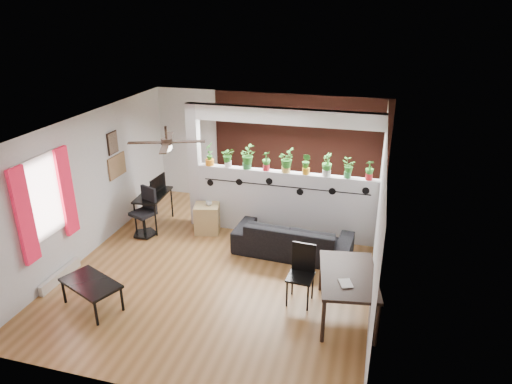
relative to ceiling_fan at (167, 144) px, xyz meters
The scene contains 30 objects.
room_shell 1.33m from the ceiling_fan, 20.56° to the left, with size 6.30×7.10×2.90m.
partition_wall 2.91m from the ceiling_fan, 48.37° to the left, with size 3.60×0.18×1.35m, color #BCBCC1.
ceiling_header 2.41m from the ceiling_fan, 48.37° to the left, with size 3.60×0.18×0.30m, color white.
pier_column 2.09m from the ceiling_fan, 99.77° to the left, with size 0.22×0.20×2.60m, color #BCBCC1.
brick_panel 3.78m from the ceiling_fan, 63.93° to the left, with size 3.90×0.05×2.60m, color #9D3F2D.
vine_decal 2.64m from the ceiling_fan, 46.80° to the left, with size 3.31×0.01×0.30m.
window_assembly 2.13m from the ceiling_fan, 152.87° to the right, with size 0.09×1.30×1.55m.
baseboard_heater 2.96m from the ceiling_fan, 152.65° to the right, with size 0.08×1.00×0.18m, color beige.
corkboard 2.38m from the ceiling_fan, 144.85° to the left, with size 0.03×0.60×0.45m, color brown.
framed_art 2.19m from the ceiling_fan, 145.97° to the left, with size 0.03×0.34×0.44m.
ceiling_fan is the anchor object (origin of this frame).
potted_plant_0 1.94m from the ceiling_fan, 89.36° to the left, with size 0.26×0.30×0.48m.
potted_plant_1 1.99m from the ceiling_fan, 77.02° to the left, with size 0.24×0.21×0.40m.
potted_plant_2 2.10m from the ceiling_fan, 65.77° to the left, with size 0.30×0.31×0.47m.
potted_plant_3 2.30m from the ceiling_fan, 56.20° to the left, with size 0.24×0.24×0.39m.
potted_plant_4 2.51m from the ceiling_fan, 48.37° to the left, with size 0.24×0.28×0.47m.
potted_plant_5 2.79m from the ceiling_fan, 42.06° to the left, with size 0.26×0.25×0.41m.
potted_plant_6 3.08m from the ceiling_fan, 36.98° to the left, with size 0.28×0.30×0.45m.
potted_plant_7 3.40m from the ceiling_fan, 32.88° to the left, with size 0.21×0.18×0.38m.
potted_plant_8 3.73m from the ceiling_fan, 29.51° to the left, with size 0.23×0.21×0.38m.
sofa 2.97m from the ceiling_fan, 28.78° to the left, with size 2.09×0.82×0.61m, color black.
cube_shelf 2.49m from the ceiling_fan, 88.22° to the left, with size 0.49×0.44×0.60m, color #A38756.
cup 2.21m from the ceiling_fan, 86.26° to the left, with size 0.13×0.13×0.10m, color gray.
computer_desk 2.49m from the ceiling_fan, 128.14° to the left, with size 0.59×1.03×0.72m.
monitor 2.48m from the ceiling_fan, 125.45° to the left, with size 0.05×0.33×0.19m, color black.
office_chair 2.41m from the ceiling_fan, 137.29° to the left, with size 0.54×0.54×0.99m.
dining_table 3.52m from the ceiling_fan, 10.59° to the right, with size 1.01×1.45×0.73m.
book 3.45m from the ceiling_fan, 16.43° to the right, with size 0.17×0.23×0.02m, color gray.
folding_chair 2.92m from the ceiling_fan, ahead, with size 0.42×0.42×0.98m.
coffee_table 2.49m from the ceiling_fan, 119.06° to the right, with size 1.09×0.87×0.45m.
Camera 1 is at (2.44, -6.73, 4.40)m, focal length 32.00 mm.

